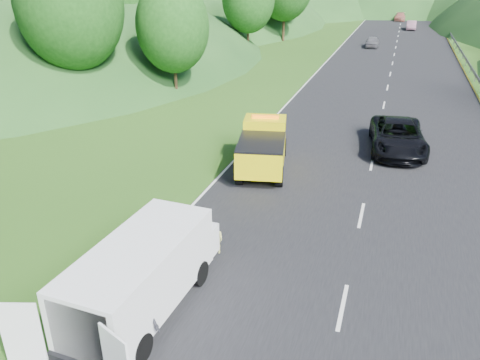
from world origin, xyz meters
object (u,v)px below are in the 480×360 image
(worker, at_px, (140,347))
(child, at_px, (217,252))
(tow_truck, at_px, (263,146))
(white_van, at_px, (144,272))
(passing_suv, at_px, (396,151))
(suitcase, at_px, (148,225))
(woman, at_px, (164,239))

(worker, bearing_deg, child, 71.71)
(tow_truck, xyz_separation_m, white_van, (-0.28, -11.41, 0.10))
(child, height_order, passing_suv, passing_suv)
(tow_truck, distance_m, white_van, 11.41)
(worker, bearing_deg, suitcase, 101.40)
(tow_truck, relative_size, woman, 4.02)
(child, relative_size, worker, 0.59)
(white_van, bearing_deg, woman, 112.13)
(tow_truck, bearing_deg, worker, -100.06)
(passing_suv, bearing_deg, suitcase, -131.54)
(suitcase, height_order, passing_suv, passing_suv)
(suitcase, bearing_deg, white_van, -61.90)
(child, bearing_deg, passing_suv, 84.10)
(worker, relative_size, suitcase, 2.97)
(white_van, bearing_deg, tow_truck, 91.11)
(white_van, relative_size, worker, 3.63)
(passing_suv, bearing_deg, woman, -128.35)
(white_van, distance_m, passing_suv, 17.52)
(woman, bearing_deg, child, -86.45)
(white_van, bearing_deg, suitcase, 120.64)
(tow_truck, xyz_separation_m, suitcase, (-2.41, -7.42, -0.90))
(white_van, relative_size, woman, 4.41)
(woman, height_order, worker, worker)
(woman, bearing_deg, passing_suv, -22.49)
(white_van, relative_size, child, 6.14)
(suitcase, relative_size, passing_suv, 0.10)
(white_van, distance_m, worker, 2.04)
(passing_suv, bearing_deg, worker, -114.79)
(tow_truck, relative_size, white_van, 0.91)
(tow_truck, xyz_separation_m, child, (0.58, -7.95, -1.20))
(woman, height_order, child, woman)
(white_van, distance_m, suitcase, 4.63)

